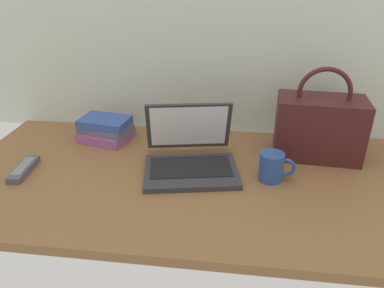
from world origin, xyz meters
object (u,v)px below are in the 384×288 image
at_px(laptop, 190,155).
at_px(handbag, 319,126).
at_px(coffee_mug, 272,166).
at_px(remote_control_near, 24,169).
at_px(book_stack, 106,129).

bearing_deg(laptop, handbag, 17.77).
height_order(laptop, handbag, handbag).
xyz_separation_m(coffee_mug, handbag, (0.17, 0.19, 0.07)).
height_order(laptop, coffee_mug, laptop).
bearing_deg(remote_control_near, handbag, 14.01).
height_order(laptop, remote_control_near, laptop).
relative_size(laptop, book_stack, 1.63).
bearing_deg(laptop, book_stack, 153.89).
bearing_deg(remote_control_near, laptop, 10.91).
bearing_deg(handbag, coffee_mug, -131.72).
distance_m(laptop, handbag, 0.47).
relative_size(laptop, handbag, 1.07).
height_order(remote_control_near, book_stack, book_stack).
xyz_separation_m(coffee_mug, remote_control_near, (-0.83, -0.06, -0.04)).
xyz_separation_m(handbag, book_stack, (-0.80, 0.04, -0.07)).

